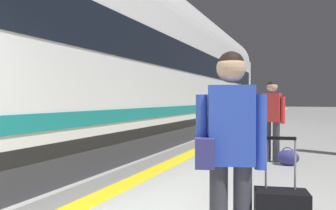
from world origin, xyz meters
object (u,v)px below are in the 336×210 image
high_speed_train (118,55)px  passenger_near (272,115)px  duffel_bag_near (287,157)px  traveller_foreground (229,146)px

high_speed_train → passenger_near: size_ratio=16.67×
duffel_bag_near → passenger_near: bearing=143.8°
traveller_foreground → passenger_near: bearing=91.5°
traveller_foreground → duffel_bag_near: traveller_foreground is taller
high_speed_train → traveller_foreground: (4.12, -5.14, -1.54)m
passenger_near → duffel_bag_near: 0.92m
traveller_foreground → passenger_near: passenger_near is taller
traveller_foreground → duffel_bag_near: (0.20, 4.43, -0.81)m
high_speed_train → traveller_foreground: high_speed_train is taller
passenger_near → duffel_bag_near: size_ratio=3.83×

